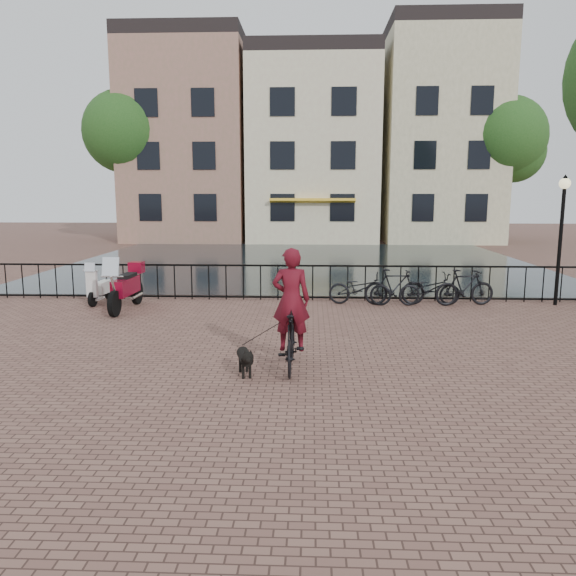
{
  "coord_description": "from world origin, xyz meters",
  "views": [
    {
      "loc": [
        0.45,
        -7.89,
        3.05
      ],
      "look_at": [
        0.0,
        3.0,
        1.2
      ],
      "focal_mm": 35.0,
      "sensor_mm": 36.0,
      "label": 1
    }
  ],
  "objects_px": {
    "cyclist": "(291,316)",
    "motorcycle": "(126,281)",
    "dog": "(245,360)",
    "scooter": "(101,281)",
    "lamp_post": "(562,218)"
  },
  "relations": [
    {
      "from": "cyclist",
      "to": "motorcycle",
      "type": "relative_size",
      "value": 1.15
    },
    {
      "from": "dog",
      "to": "scooter",
      "type": "height_order",
      "value": "scooter"
    },
    {
      "from": "scooter",
      "to": "motorcycle",
      "type": "bearing_deg",
      "value": -37.62
    },
    {
      "from": "lamp_post",
      "to": "cyclist",
      "type": "xyz_separation_m",
      "value": [
        -7.09,
        -6.02,
        -1.43
      ]
    },
    {
      "from": "lamp_post",
      "to": "dog",
      "type": "bearing_deg",
      "value": -140.85
    },
    {
      "from": "lamp_post",
      "to": "motorcycle",
      "type": "distance_m",
      "value": 11.78
    },
    {
      "from": "lamp_post",
      "to": "motorcycle",
      "type": "height_order",
      "value": "lamp_post"
    },
    {
      "from": "cyclist",
      "to": "lamp_post",
      "type": "bearing_deg",
      "value": -139.27
    },
    {
      "from": "dog",
      "to": "motorcycle",
      "type": "height_order",
      "value": "motorcycle"
    },
    {
      "from": "cyclist",
      "to": "scooter",
      "type": "relative_size",
      "value": 1.84
    },
    {
      "from": "lamp_post",
      "to": "scooter",
      "type": "relative_size",
      "value": 2.55
    },
    {
      "from": "dog",
      "to": "scooter",
      "type": "xyz_separation_m",
      "value": [
        -4.77,
        6.14,
        0.36
      ]
    },
    {
      "from": "dog",
      "to": "lamp_post",
      "type": "bearing_deg",
      "value": 23.68
    },
    {
      "from": "lamp_post",
      "to": "dog",
      "type": "height_order",
      "value": "lamp_post"
    },
    {
      "from": "dog",
      "to": "cyclist",
      "type": "bearing_deg",
      "value": 10.3
    }
  ]
}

